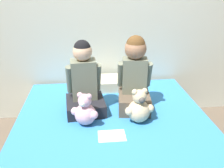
{
  "coord_description": "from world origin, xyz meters",
  "views": [
    {
      "loc": [
        -0.19,
        -1.64,
        1.55
      ],
      "look_at": [
        0.0,
        0.21,
        0.73
      ],
      "focal_mm": 38.0,
      "sensor_mm": 36.0,
      "label": 1
    }
  ],
  "objects_px": {
    "pillow_at_headboard": "(107,83)",
    "sign_card": "(112,136)",
    "teddy_bear_held_by_right_child": "(139,108)",
    "child_on_right": "(135,77)",
    "bed": "(115,147)",
    "teddy_bear_held_by_left_child": "(85,111)",
    "child_on_left": "(84,83)"
  },
  "relations": [
    {
      "from": "pillow_at_headboard",
      "to": "sign_card",
      "type": "bearing_deg",
      "value": -92.45
    },
    {
      "from": "teddy_bear_held_by_right_child",
      "to": "pillow_at_headboard",
      "type": "bearing_deg",
      "value": 98.15
    },
    {
      "from": "bed",
      "to": "teddy_bear_held_by_right_child",
      "type": "xyz_separation_m",
      "value": [
        0.21,
        0.05,
        0.35
      ]
    },
    {
      "from": "child_on_right",
      "to": "bed",
      "type": "bearing_deg",
      "value": -118.81
    },
    {
      "from": "teddy_bear_held_by_right_child",
      "to": "child_on_right",
      "type": "bearing_deg",
      "value": 80.85
    },
    {
      "from": "teddy_bear_held_by_right_child",
      "to": "child_on_left",
      "type": "bearing_deg",
      "value": 142.64
    },
    {
      "from": "sign_card",
      "to": "teddy_bear_held_by_left_child",
      "type": "bearing_deg",
      "value": 135.69
    },
    {
      "from": "teddy_bear_held_by_left_child",
      "to": "child_on_left",
      "type": "bearing_deg",
      "value": 115.14
    },
    {
      "from": "child_on_right",
      "to": "teddy_bear_held_by_left_child",
      "type": "height_order",
      "value": "child_on_right"
    },
    {
      "from": "teddy_bear_held_by_left_child",
      "to": "pillow_at_headboard",
      "type": "distance_m",
      "value": 0.74
    },
    {
      "from": "teddy_bear_held_by_right_child",
      "to": "sign_card",
      "type": "height_order",
      "value": "teddy_bear_held_by_right_child"
    },
    {
      "from": "child_on_left",
      "to": "teddy_bear_held_by_right_child",
      "type": "xyz_separation_m",
      "value": [
        0.45,
        -0.25,
        -0.14
      ]
    },
    {
      "from": "child_on_left",
      "to": "child_on_right",
      "type": "height_order",
      "value": "child_on_right"
    },
    {
      "from": "child_on_left",
      "to": "teddy_bear_held_by_right_child",
      "type": "relative_size",
      "value": 2.15
    },
    {
      "from": "bed",
      "to": "child_on_right",
      "type": "bearing_deg",
      "value": 54.26
    },
    {
      "from": "pillow_at_headboard",
      "to": "sign_card",
      "type": "distance_m",
      "value": 0.9
    },
    {
      "from": "child_on_left",
      "to": "teddy_bear_held_by_left_child",
      "type": "height_order",
      "value": "child_on_left"
    },
    {
      "from": "child_on_left",
      "to": "bed",
      "type": "bearing_deg",
      "value": -56.16
    },
    {
      "from": "teddy_bear_held_by_right_child",
      "to": "pillow_at_headboard",
      "type": "xyz_separation_m",
      "value": [
        -0.21,
        0.7,
        -0.07
      ]
    },
    {
      "from": "child_on_right",
      "to": "child_on_left",
      "type": "bearing_deg",
      "value": -173.1
    },
    {
      "from": "teddy_bear_held_by_right_child",
      "to": "sign_card",
      "type": "relative_size",
      "value": 1.43
    },
    {
      "from": "bed",
      "to": "pillow_at_headboard",
      "type": "xyz_separation_m",
      "value": [
        0.0,
        0.75,
        0.28
      ]
    },
    {
      "from": "child_on_right",
      "to": "teddy_bear_held_by_right_child",
      "type": "relative_size",
      "value": 2.24
    },
    {
      "from": "teddy_bear_held_by_left_child",
      "to": "pillow_at_headboard",
      "type": "relative_size",
      "value": 0.64
    },
    {
      "from": "teddy_bear_held_by_left_child",
      "to": "teddy_bear_held_by_right_child",
      "type": "relative_size",
      "value": 0.94
    },
    {
      "from": "bed",
      "to": "teddy_bear_held_by_right_child",
      "type": "bearing_deg",
      "value": 12.49
    },
    {
      "from": "teddy_bear_held_by_right_child",
      "to": "sign_card",
      "type": "distance_m",
      "value": 0.34
    },
    {
      "from": "pillow_at_headboard",
      "to": "sign_card",
      "type": "height_order",
      "value": "pillow_at_headboard"
    },
    {
      "from": "child_on_left",
      "to": "teddy_bear_held_by_right_child",
      "type": "distance_m",
      "value": 0.53
    },
    {
      "from": "child_on_right",
      "to": "sign_card",
      "type": "xyz_separation_m",
      "value": [
        -0.25,
        -0.44,
        -0.3
      ]
    },
    {
      "from": "sign_card",
      "to": "bed",
      "type": "bearing_deg",
      "value": 75.1
    },
    {
      "from": "sign_card",
      "to": "child_on_left",
      "type": "bearing_deg",
      "value": 114.66
    }
  ]
}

